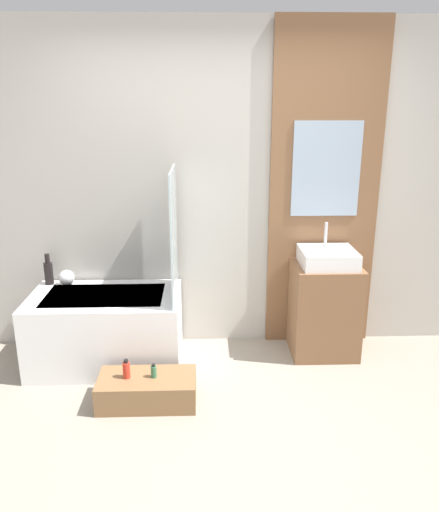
{
  "coord_description": "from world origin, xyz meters",
  "views": [
    {
      "loc": [
        -0.15,
        -2.4,
        1.97
      ],
      "look_at": [
        -0.05,
        0.71,
        1.02
      ],
      "focal_mm": 35.0,
      "sensor_mm": 36.0,
      "label": 1
    }
  ],
  "objects_px": {
    "vase_round_light": "(67,278)",
    "bottle_soap_secondary": "(154,371)",
    "vase_tall_dark": "(49,272)",
    "bottle_soap_primary": "(126,370)",
    "wooden_step_bench": "(147,390)",
    "sink": "(328,257)",
    "bathtub": "(107,329)"
  },
  "relations": [
    {
      "from": "wooden_step_bench",
      "to": "bottle_soap_primary",
      "type": "xyz_separation_m",
      "value": [
        -0.13,
        0.0,
        0.16
      ]
    },
    {
      "from": "bottle_soap_primary",
      "to": "vase_round_light",
      "type": "bearing_deg",
      "value": 125.3
    },
    {
      "from": "vase_tall_dark",
      "to": "bottle_soap_secondary",
      "type": "distance_m",
      "value": 1.31
    },
    {
      "from": "sink",
      "to": "bottle_soap_primary",
      "type": "bearing_deg",
      "value": -155.45
    },
    {
      "from": "wooden_step_bench",
      "to": "vase_tall_dark",
      "type": "xyz_separation_m",
      "value": [
        -0.86,
        0.84,
        0.57
      ]
    },
    {
      "from": "vase_round_light",
      "to": "bathtub",
      "type": "bearing_deg",
      "value": -34.53
    },
    {
      "from": "sink",
      "to": "bottle_soap_secondary",
      "type": "xyz_separation_m",
      "value": [
        -1.32,
        -0.68,
        -0.58
      ]
    },
    {
      "from": "sink",
      "to": "vase_round_light",
      "type": "height_order",
      "value": "sink"
    },
    {
      "from": "wooden_step_bench",
      "to": "bottle_soap_secondary",
      "type": "height_order",
      "value": "bottle_soap_secondary"
    },
    {
      "from": "vase_round_light",
      "to": "bottle_soap_secondary",
      "type": "height_order",
      "value": "vase_round_light"
    },
    {
      "from": "bathtub",
      "to": "bottle_soap_primary",
      "type": "distance_m",
      "value": 0.62
    },
    {
      "from": "vase_round_light",
      "to": "bottle_soap_secondary",
      "type": "distance_m",
      "value": 1.18
    },
    {
      "from": "vase_tall_dark",
      "to": "bottle_soap_secondary",
      "type": "xyz_separation_m",
      "value": [
        0.91,
        -0.84,
        -0.43
      ]
    },
    {
      "from": "wooden_step_bench",
      "to": "vase_tall_dark",
      "type": "bearing_deg",
      "value": 135.52
    },
    {
      "from": "bathtub",
      "to": "wooden_step_bench",
      "type": "xyz_separation_m",
      "value": [
        0.37,
        -0.58,
        -0.19
      ]
    },
    {
      "from": "sink",
      "to": "bottle_soap_primary",
      "type": "xyz_separation_m",
      "value": [
        -1.5,
        -0.68,
        -0.56
      ]
    },
    {
      "from": "bathtub",
      "to": "vase_tall_dark",
      "type": "distance_m",
      "value": 0.68
    },
    {
      "from": "vase_tall_dark",
      "to": "bathtub",
      "type": "bearing_deg",
      "value": -28.26
    },
    {
      "from": "sink",
      "to": "bottle_soap_secondary",
      "type": "distance_m",
      "value": 1.59
    },
    {
      "from": "sink",
      "to": "wooden_step_bench",
      "type": "bearing_deg",
      "value": -153.37
    },
    {
      "from": "bottle_soap_secondary",
      "to": "wooden_step_bench",
      "type": "bearing_deg",
      "value": 180.0
    },
    {
      "from": "bathtub",
      "to": "sink",
      "type": "bearing_deg",
      "value": 3.52
    },
    {
      "from": "vase_round_light",
      "to": "bottle_soap_primary",
      "type": "height_order",
      "value": "vase_round_light"
    },
    {
      "from": "bathtub",
      "to": "bottle_soap_primary",
      "type": "bearing_deg",
      "value": -67.92
    },
    {
      "from": "vase_tall_dark",
      "to": "sink",
      "type": "bearing_deg",
      "value": -4.02
    },
    {
      "from": "wooden_step_bench",
      "to": "sink",
      "type": "height_order",
      "value": "sink"
    },
    {
      "from": "wooden_step_bench",
      "to": "vase_round_light",
      "type": "xyz_separation_m",
      "value": [
        -0.71,
        0.81,
        0.53
      ]
    },
    {
      "from": "wooden_step_bench",
      "to": "bottle_soap_secondary",
      "type": "distance_m",
      "value": 0.15
    },
    {
      "from": "sink",
      "to": "vase_round_light",
      "type": "relative_size",
      "value": 3.39
    },
    {
      "from": "bottle_soap_primary",
      "to": "bathtub",
      "type": "bearing_deg",
      "value": 112.08
    },
    {
      "from": "sink",
      "to": "bottle_soap_primary",
      "type": "distance_m",
      "value": 1.74
    },
    {
      "from": "bathtub",
      "to": "vase_round_light",
      "type": "xyz_separation_m",
      "value": [
        -0.34,
        0.23,
        0.34
      ]
    }
  ]
}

